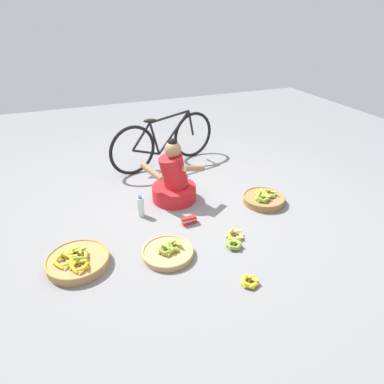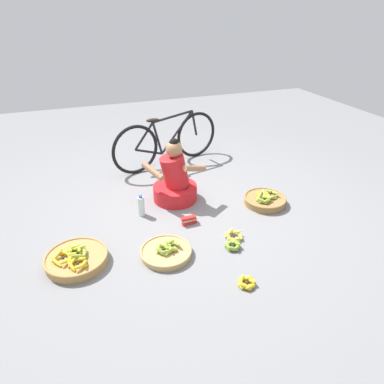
% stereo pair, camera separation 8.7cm
% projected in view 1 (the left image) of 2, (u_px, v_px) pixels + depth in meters
% --- Properties ---
extents(ground_plane, '(10.00, 10.00, 0.00)m').
position_uv_depth(ground_plane, '(186.00, 211.00, 3.88)').
color(ground_plane, slate).
extents(vendor_woman_front, '(0.72, 0.52, 0.77)m').
position_uv_depth(vendor_woman_front, '(174.00, 181.00, 3.99)').
color(vendor_woman_front, red).
rests_on(vendor_woman_front, ground).
extents(bicycle_leaning, '(1.65, 0.52, 0.73)m').
position_uv_depth(bicycle_leaning, '(164.00, 141.00, 4.83)').
color(bicycle_leaning, black).
rests_on(bicycle_leaning, ground).
extents(banana_basket_front_left, '(0.49, 0.49, 0.13)m').
position_uv_depth(banana_basket_front_left, '(168.00, 252.00, 3.18)').
color(banana_basket_front_left, tan).
rests_on(banana_basket_front_left, ground).
extents(banana_basket_front_right, '(0.49, 0.49, 0.16)m').
position_uv_depth(banana_basket_front_right, '(264.00, 199.00, 4.02)').
color(banana_basket_front_right, olive).
rests_on(banana_basket_front_right, ground).
extents(banana_basket_near_bicycle, '(0.56, 0.56, 0.16)m').
position_uv_depth(banana_basket_near_bicycle, '(78.00, 261.00, 3.05)').
color(banana_basket_near_bicycle, '#A87F47').
rests_on(banana_basket_near_bicycle, ground).
extents(loose_bananas_mid_left, '(0.17, 0.18, 0.08)m').
position_uv_depth(loose_bananas_mid_left, '(249.00, 281.00, 2.86)').
color(loose_bananas_mid_left, gold).
rests_on(loose_bananas_mid_left, ground).
extents(loose_bananas_back_right, '(0.26, 0.34, 0.09)m').
position_uv_depth(loose_bananas_back_right, '(235.00, 240.00, 3.35)').
color(loose_bananas_back_right, yellow).
rests_on(loose_bananas_back_right, ground).
extents(water_bottle, '(0.08, 0.08, 0.25)m').
position_uv_depth(water_bottle, '(141.00, 207.00, 3.74)').
color(water_bottle, silver).
rests_on(water_bottle, ground).
extents(packet_carton_stack, '(0.18, 0.08, 0.09)m').
position_uv_depth(packet_carton_stack, '(189.00, 220.00, 3.64)').
color(packet_carton_stack, red).
rests_on(packet_carton_stack, ground).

